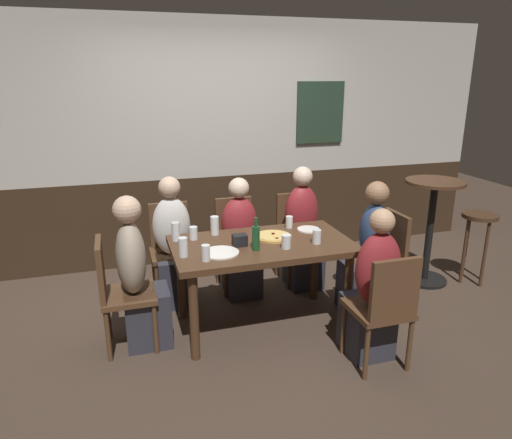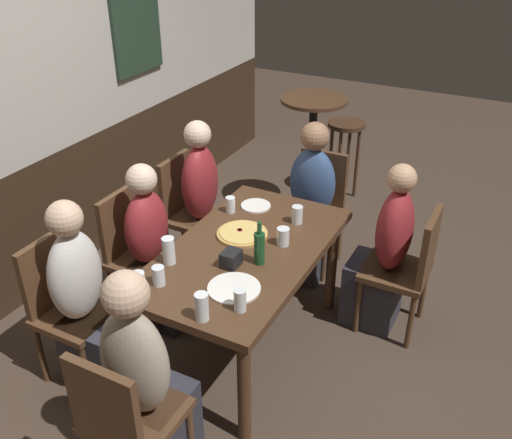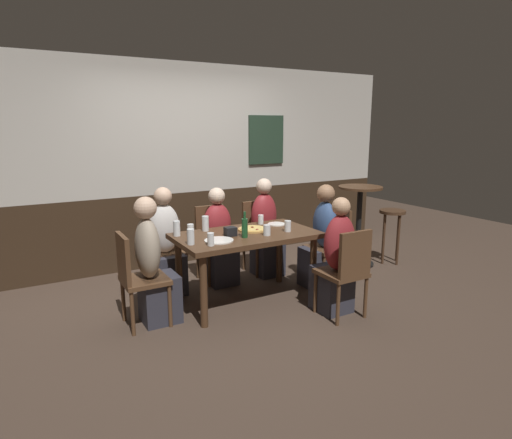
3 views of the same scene
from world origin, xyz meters
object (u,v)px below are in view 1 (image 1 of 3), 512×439
Objects in this scene: beer_glass_tall at (176,232)px; pint_glass_amber at (215,226)px; side_bar_table at (431,223)px; person_mid_far at (241,246)px; person_head_west at (139,284)px; dining_table at (262,254)px; chair_mid_far at (236,238)px; chair_right_near at (384,305)px; plate_white_small at (308,229)px; chair_left_far at (171,245)px; highball_clear at (286,242)px; person_left_far at (174,251)px; beer_bottle_green at (256,237)px; person_head_east at (368,257)px; chair_head_west at (118,288)px; beer_glass_half at (317,238)px; condiment_caddy at (240,240)px; tumbler_short at (194,234)px; person_right_far at (303,236)px; pizza at (273,236)px; tumbler_water at (183,248)px; person_right_near at (372,297)px; chair_head_east at (384,255)px; pint_glass_stout at (289,223)px; pint_glass_pale at (206,254)px; plate_white_large at (221,253)px; chair_right_far at (297,232)px; bar_stool at (478,229)px.

pint_glass_amber reaches higher than beer_glass_tall.
person_mid_far is at bearing 170.67° from side_bar_table.
person_mid_far is 0.93× the size of person_head_west.
beer_glass_tall reaches higher than dining_table.
beer_glass_tall reaches higher than chair_mid_far.
chair_right_near is 1.04m from plate_white_small.
chair_left_far reaches higher than highball_clear.
person_left_far is 1.02m from beer_bottle_green.
person_head_east reaches higher than beer_glass_tall.
person_head_west is at bearing 0.00° from chair_head_west.
highball_clear is 0.66m from pint_glass_amber.
beer_glass_half is 0.61m from condiment_caddy.
person_left_far is at bearing 106.08° from tumbler_short.
pizza is (-0.51, -0.57, 0.25)m from person_right_far.
highball_clear is (0.79, -0.06, -0.02)m from tumbler_water.
chair_right_near reaches higher than tumbler_short.
person_right_far is at bearing 20.47° from chair_head_west.
beer_glass_half is 1.00m from tumbler_short.
beer_bottle_green is (0.88, -0.14, 0.33)m from person_head_west.
condiment_caddy is (-0.67, -0.19, 0.04)m from plate_white_small.
person_right_near is 0.75m from highball_clear.
person_right_near is at bearing -66.73° from beer_glass_half.
person_head_east is 7.98× the size of tumbler_water.
chair_head_east reaches higher than plate_white_small.
person_right_far is 1.01m from highball_clear.
chair_right_near is at bearing -75.40° from pint_glass_stout.
chair_head_east is at bearing 3.71° from tumbler_water.
person_head_east is at bearing -158.57° from side_bar_table.
beer_glass_half is at bearing -42.78° from chair_left_far.
pizza is 2.55× the size of pint_glass_pale.
person_mid_far is (0.63, -0.16, -0.02)m from chair_left_far.
chair_head_east is at bearing 5.11° from plate_white_large.
person_right_far is at bearing 59.53° from highball_clear.
pint_glass_pale is at bearing -108.54° from pint_glass_amber.
person_mid_far is at bearing -165.51° from chair_right_far.
chair_head_east is at bearing 0.00° from person_head_west.
tumbler_short is (-0.63, 0.15, 0.03)m from pizza.
person_left_far is 7.68× the size of beer_glass_tall.
person_head_east is at bearing 5.72° from plate_white_large.
chair_left_far is 0.73× the size of person_head_west.
chair_mid_far is 7.77× the size of beer_glass_half.
condiment_caddy is 2.09m from side_bar_table.
person_right_near is (-0.00, -1.48, -0.01)m from chair_right_far.
chair_right_near is 0.89m from person_head_east.
plate_white_large is (-1.00, -0.95, 0.25)m from chair_right_far.
pizza is at bearing -77.86° from person_mid_far.
person_right_near is 1.03× the size of person_mid_far.
chair_mid_far is 1.22× the size of bar_stool.
bar_stool is at bearing -18.43° from side_bar_table.
dining_table reaches higher than bar_stool.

